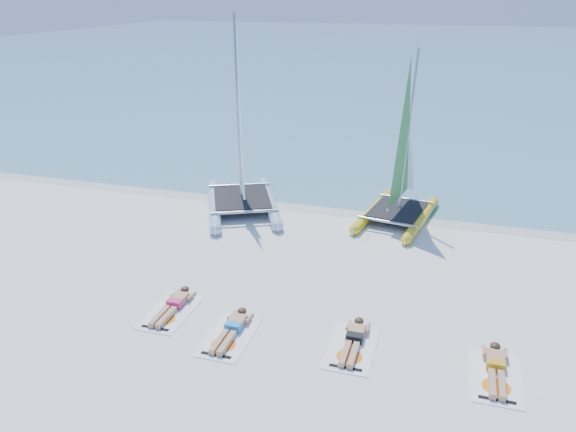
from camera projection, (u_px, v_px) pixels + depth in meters
name	position (u px, v px, depth m)	size (l,w,h in m)	color
ground	(286.00, 277.00, 15.43)	(140.00, 140.00, 0.00)	white
sea	(430.00, 51.00, 71.32)	(140.00, 115.00, 0.01)	#6CAAB5
wet_sand_strip	(330.00, 208.00, 20.31)	(140.00, 1.40, 0.01)	silver
catamaran_blue	(240.00, 153.00, 19.56)	(4.29, 5.56, 6.84)	silver
catamaran_yellow	(404.00, 165.00, 18.96)	(2.71, 4.67, 5.80)	gold
towel_a	(170.00, 312.00, 13.73)	(1.00, 1.85, 0.02)	white
sunbather_a	(174.00, 304.00, 13.85)	(0.37, 1.73, 0.26)	tan
towel_b	(229.00, 336.00, 12.76)	(1.00, 1.85, 0.02)	white
sunbather_b	(232.00, 328.00, 12.89)	(0.37, 1.73, 0.26)	tan
towel_c	(352.00, 348.00, 12.36)	(1.00, 1.85, 0.02)	white
sunbather_c	(354.00, 339.00, 12.49)	(0.37, 1.73, 0.26)	tan
towel_d	(496.00, 376.00, 11.44)	(1.00, 1.85, 0.02)	white
sunbather_d	(496.00, 366.00, 11.57)	(0.37, 1.73, 0.26)	tan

